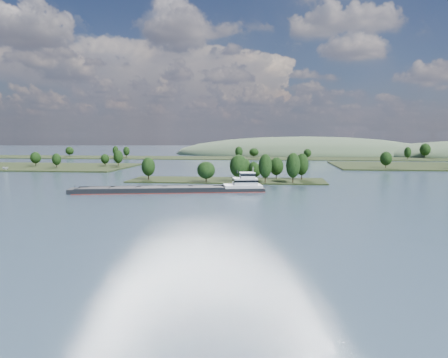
# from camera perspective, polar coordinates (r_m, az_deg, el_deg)

# --- Properties ---
(ground) EXTENTS (1800.00, 1800.00, 0.00)m
(ground) POSITION_cam_1_polar(r_m,az_deg,el_deg) (166.04, -1.85, -2.39)
(ground) COLOR #344359
(ground) RESTS_ON ground
(tree_island) EXTENTS (100.00, 32.02, 15.77)m
(tree_island) POSITION_cam_1_polar(r_m,az_deg,el_deg) (222.24, 1.94, 0.84)
(tree_island) COLOR black
(tree_island) RESTS_ON ground
(back_shoreline) EXTENTS (900.00, 60.00, 15.96)m
(back_shoreline) POSITION_cam_1_polar(r_m,az_deg,el_deg) (443.41, 4.59, 2.78)
(back_shoreline) COLOR black
(back_shoreline) RESTS_ON ground
(hill_west) EXTENTS (320.00, 160.00, 44.00)m
(hill_west) POSITION_cam_1_polar(r_m,az_deg,el_deg) (544.29, 10.36, 3.18)
(hill_west) COLOR #465C3F
(hill_west) RESTS_ON ground
(cargo_barge) EXTENTS (80.29, 26.26, 10.83)m
(cargo_barge) POSITION_cam_1_polar(r_m,az_deg,el_deg) (182.23, -5.47, -1.25)
(cargo_barge) COLOR black
(cargo_barge) RESTS_ON ground
(motorboat) EXTENTS (6.86, 5.84, 2.56)m
(motorboat) POSITION_cam_1_polar(r_m,az_deg,el_deg) (325.96, -26.65, 1.23)
(motorboat) COLOR white
(motorboat) RESTS_ON ground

